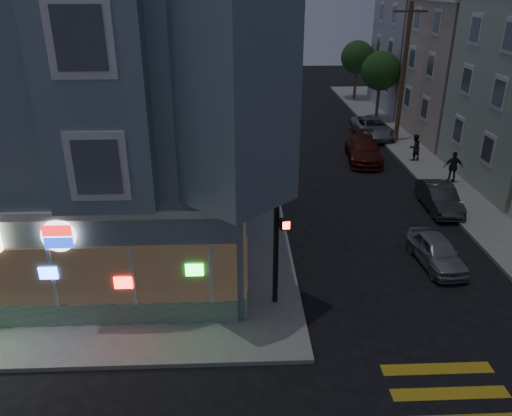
{
  "coord_description": "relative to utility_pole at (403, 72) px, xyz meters",
  "views": [
    {
      "loc": [
        0.83,
        -9.3,
        10.11
      ],
      "look_at": [
        1.52,
        7.15,
        2.71
      ],
      "focal_mm": 35.0,
      "sensor_mm": 36.0,
      "label": 1
    }
  ],
  "objects": [
    {
      "name": "pedestrian_b",
      "position": [
        0.67,
        -8.07,
        -3.79
      ],
      "size": [
        1.06,
        0.58,
        1.72
      ],
      "primitive_type": "imported",
      "rotation": [
        0.0,
        0.0,
        2.97
      ],
      "color": "#232129",
      "rests_on": "sidewalk_ne"
    },
    {
      "name": "fire_hydrant",
      "position": [
        -0.7,
        -12.46,
        -4.25
      ],
      "size": [
        0.44,
        0.25,
        0.76
      ],
      "color": "silver",
      "rests_on": "sidewalk_ne"
    },
    {
      "name": "pedestrian_a",
      "position": [
        -0.19,
        -4.29,
        -3.83
      ],
      "size": [
        0.97,
        0.89,
        1.63
      ],
      "primitive_type": "imported",
      "rotation": [
        0.0,
        0.0,
        3.57
      ],
      "color": "black",
      "rests_on": "sidewalk_ne"
    },
    {
      "name": "parked_car_b",
      "position": [
        -1.3,
        -11.35,
        -4.18
      ],
      "size": [
        1.46,
        3.82,
        1.24
      ],
      "primitive_type": "imported",
      "rotation": [
        0.0,
        0.0,
        -0.04
      ],
      "color": "#323537",
      "rests_on": "ground"
    },
    {
      "name": "street_tree_near",
      "position": [
        0.2,
        6.0,
        -0.86
      ],
      "size": [
        3.0,
        3.0,
        5.3
      ],
      "color": "#4C3826",
      "rests_on": "sidewalk_ne"
    },
    {
      "name": "traffic_signal",
      "position": [
        -9.9,
        -19.14,
        -0.9
      ],
      "size": [
        0.68,
        0.62,
        5.54
      ],
      "rotation": [
        0.0,
        0.0,
        0.19
      ],
      "color": "black",
      "rests_on": "sidewalk_nw"
    },
    {
      "name": "street_tree_far",
      "position": [
        0.2,
        14.0,
        -0.86
      ],
      "size": [
        3.0,
        3.0,
        5.3
      ],
      "color": "#4C3826",
      "rests_on": "sidewalk_ne"
    },
    {
      "name": "corner_building",
      "position": [
        -18.0,
        -13.02,
        1.02
      ],
      "size": [
        14.6,
        14.6,
        11.4
      ],
      "color": "slate",
      "rests_on": "sidewalk_nw"
    },
    {
      "name": "parked_car_c",
      "position": [
        -3.22,
        -3.8,
        -4.09
      ],
      "size": [
        2.51,
        5.07,
        1.42
      ],
      "primitive_type": "imported",
      "rotation": [
        0.0,
        0.0,
        -0.11
      ],
      "color": "#531A13",
      "rests_on": "ground"
    },
    {
      "name": "parked_car_d",
      "position": [
        -1.3,
        1.4,
        -4.11
      ],
      "size": [
        2.48,
        5.02,
        1.37
      ],
      "primitive_type": "imported",
      "rotation": [
        0.0,
        0.0,
        0.04
      ],
      "color": "gray",
      "rests_on": "ground"
    },
    {
      "name": "utility_pole",
      "position": [
        0.0,
        0.0,
        0.0
      ],
      "size": [
        2.2,
        0.3,
        9.0
      ],
      "color": "#4C3826",
      "rests_on": "sidewalk_ne"
    },
    {
      "name": "row_house_c",
      "position": [
        7.5,
        1.0,
        -0.15
      ],
      "size": [
        12.0,
        8.6,
        9.0
      ],
      "primitive_type": "cube",
      "color": "#B79F8E",
      "rests_on": "sidewalk_ne"
    },
    {
      "name": "parked_car_a",
      "position": [
        -3.4,
        -16.55,
        -4.22
      ],
      "size": [
        1.61,
        3.5,
        1.16
      ],
      "primitive_type": "imported",
      "rotation": [
        0.0,
        0.0,
        0.07
      ],
      "color": "#9DA0A4",
      "rests_on": "ground"
    },
    {
      "name": "row_house_d",
      "position": [
        7.5,
        10.0,
        0.6
      ],
      "size": [
        12.0,
        8.6,
        10.5
      ],
      "primitive_type": "cube",
      "color": "#A19AA9",
      "rests_on": "sidewalk_ne"
    },
    {
      "name": "sidewalk_nw",
      "position": [
        -25.5,
        -1.0,
        -4.72
      ],
      "size": [
        33.0,
        42.0,
        0.15
      ],
      "primitive_type": "cube",
      "color": "gray",
      "rests_on": "ground"
    }
  ]
}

